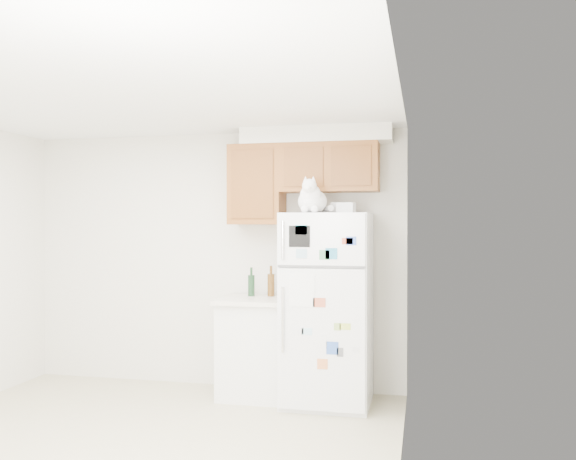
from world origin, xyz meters
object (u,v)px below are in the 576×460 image
(base_counter, at_px, (255,347))
(bottle_amber, at_px, (271,281))
(refrigerator, at_px, (328,308))
(bottle_green, at_px, (251,282))
(cat, at_px, (312,199))
(storage_box_back, at_px, (342,208))
(storage_box_front, at_px, (346,208))

(base_counter, xyz_separation_m, bottle_amber, (0.12, 0.13, 0.60))
(refrigerator, xyz_separation_m, bottle_green, (-0.76, 0.18, 0.21))
(cat, xyz_separation_m, storage_box_back, (0.22, 0.33, -0.07))
(cat, bearing_deg, storage_box_front, 22.13)
(refrigerator, height_order, bottle_green, refrigerator)
(bottle_amber, bearing_deg, storage_box_back, -3.12)
(refrigerator, xyz_separation_m, storage_box_back, (0.10, 0.17, 0.90))
(refrigerator, xyz_separation_m, cat, (-0.11, -0.16, 0.97))
(base_counter, distance_m, storage_box_back, 1.52)
(base_counter, relative_size, bottle_amber, 3.19)
(storage_box_back, height_order, bottle_amber, storage_box_back)
(storage_box_front, bearing_deg, bottle_amber, 170.86)
(refrigerator, height_order, base_counter, refrigerator)
(cat, relative_size, storage_box_back, 2.50)
(base_counter, bearing_deg, refrigerator, -6.10)
(refrigerator, xyz_separation_m, base_counter, (-0.69, 0.07, -0.39))
(storage_box_back, height_order, storage_box_front, storage_box_back)
(refrigerator, bearing_deg, bottle_amber, 160.13)
(storage_box_front, height_order, bottle_amber, storage_box_front)
(cat, height_order, bottle_amber, cat)
(base_counter, bearing_deg, cat, -21.98)
(base_counter, height_order, cat, cat)
(storage_box_back, bearing_deg, bottle_amber, 178.08)
(base_counter, relative_size, storage_box_front, 6.13)
(base_counter, bearing_deg, bottle_amber, 48.90)
(bottle_amber, bearing_deg, refrigerator, -19.87)
(refrigerator, height_order, bottle_amber, refrigerator)
(bottle_green, bearing_deg, base_counter, -57.17)
(storage_box_front, xyz_separation_m, bottle_green, (-0.93, 0.23, -0.69))
(storage_box_front, bearing_deg, bottle_green, 175.84)
(refrigerator, relative_size, bottle_amber, 5.89)
(cat, height_order, storage_box_back, cat)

